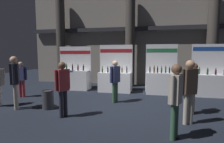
{
  "coord_description": "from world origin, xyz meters",
  "views": [
    {
      "loc": [
        0.95,
        -6.17,
        1.92
      ],
      "look_at": [
        -0.39,
        0.47,
        1.22
      ],
      "focal_mm": 27.15,
      "sensor_mm": 36.0,
      "label": 1
    }
  ],
  "objects_px": {
    "trash_bin": "(48,100)",
    "visitor_0": "(63,85)",
    "exhibitor_booth_0": "(73,78)",
    "visitor_1": "(15,77)",
    "visitor_7": "(189,87)",
    "visitor_2": "(115,78)",
    "visitor_6": "(193,84)",
    "visitor_8": "(21,76)",
    "exhibitor_booth_3": "(214,83)",
    "visitor_3": "(175,95)",
    "exhibitor_booth_2": "(161,81)",
    "exhibitor_booth_1": "(115,80)"
  },
  "relations": [
    {
      "from": "visitor_3",
      "to": "visitor_6",
      "type": "distance_m",
      "value": 2.02
    },
    {
      "from": "exhibitor_booth_3",
      "to": "visitor_1",
      "type": "relative_size",
      "value": 1.29
    },
    {
      "from": "trash_bin",
      "to": "visitor_0",
      "type": "xyz_separation_m",
      "value": [
        0.91,
        -0.62,
        0.67
      ]
    },
    {
      "from": "exhibitor_booth_3",
      "to": "visitor_0",
      "type": "xyz_separation_m",
      "value": [
        -5.51,
        -3.71,
        0.39
      ]
    },
    {
      "from": "visitor_2",
      "to": "visitor_7",
      "type": "height_order",
      "value": "visitor_7"
    },
    {
      "from": "visitor_1",
      "to": "visitor_3",
      "type": "xyz_separation_m",
      "value": [
        5.1,
        -1.11,
        -0.12
      ]
    },
    {
      "from": "visitor_0",
      "to": "visitor_2",
      "type": "distance_m",
      "value": 2.26
    },
    {
      "from": "exhibitor_booth_2",
      "to": "visitor_7",
      "type": "xyz_separation_m",
      "value": [
        0.42,
        -3.56,
        0.42
      ]
    },
    {
      "from": "trash_bin",
      "to": "visitor_0",
      "type": "relative_size",
      "value": 0.39
    },
    {
      "from": "exhibitor_booth_3",
      "to": "exhibitor_booth_0",
      "type": "bearing_deg",
      "value": 178.4
    },
    {
      "from": "visitor_1",
      "to": "visitor_2",
      "type": "distance_m",
      "value": 3.59
    },
    {
      "from": "visitor_7",
      "to": "visitor_2",
      "type": "bearing_deg",
      "value": 119.32
    },
    {
      "from": "exhibitor_booth_1",
      "to": "visitor_8",
      "type": "distance_m",
      "value": 4.33
    },
    {
      "from": "visitor_3",
      "to": "exhibitor_booth_0",
      "type": "bearing_deg",
      "value": -109.9
    },
    {
      "from": "visitor_2",
      "to": "visitor_1",
      "type": "bearing_deg",
      "value": -39.87
    },
    {
      "from": "exhibitor_booth_0",
      "to": "visitor_1",
      "type": "height_order",
      "value": "exhibitor_booth_0"
    },
    {
      "from": "exhibitor_booth_0",
      "to": "trash_bin",
      "type": "xyz_separation_m",
      "value": [
        0.5,
        -3.28,
        -0.29
      ]
    },
    {
      "from": "exhibitor_booth_3",
      "to": "visitor_1",
      "type": "distance_m",
      "value": 8.22
    },
    {
      "from": "trash_bin",
      "to": "visitor_2",
      "type": "height_order",
      "value": "visitor_2"
    },
    {
      "from": "visitor_7",
      "to": "visitor_3",
      "type": "bearing_deg",
      "value": -143.31
    },
    {
      "from": "exhibitor_booth_1",
      "to": "exhibitor_booth_2",
      "type": "distance_m",
      "value": 2.28
    },
    {
      "from": "trash_bin",
      "to": "visitor_6",
      "type": "distance_m",
      "value": 4.92
    },
    {
      "from": "exhibitor_booth_0",
      "to": "trash_bin",
      "type": "relative_size",
      "value": 3.56
    },
    {
      "from": "exhibitor_booth_0",
      "to": "visitor_0",
      "type": "distance_m",
      "value": 4.17
    },
    {
      "from": "visitor_3",
      "to": "visitor_7",
      "type": "xyz_separation_m",
      "value": [
        0.5,
        0.92,
        0.04
      ]
    },
    {
      "from": "visitor_0",
      "to": "visitor_8",
      "type": "relative_size",
      "value": 1.07
    },
    {
      "from": "visitor_2",
      "to": "visitor_6",
      "type": "height_order",
      "value": "visitor_2"
    },
    {
      "from": "trash_bin",
      "to": "visitor_2",
      "type": "bearing_deg",
      "value": 29.85
    },
    {
      "from": "visitor_7",
      "to": "trash_bin",
      "type": "bearing_deg",
      "value": 149.59
    },
    {
      "from": "visitor_8",
      "to": "visitor_3",
      "type": "bearing_deg",
      "value": 149.5
    },
    {
      "from": "visitor_1",
      "to": "visitor_7",
      "type": "xyz_separation_m",
      "value": [
        5.6,
        -0.19,
        -0.08
      ]
    },
    {
      "from": "trash_bin",
      "to": "visitor_7",
      "type": "height_order",
      "value": "visitor_7"
    },
    {
      "from": "visitor_8",
      "to": "exhibitor_booth_3",
      "type": "bearing_deg",
      "value": -175.1
    },
    {
      "from": "exhibitor_booth_1",
      "to": "trash_bin",
      "type": "xyz_separation_m",
      "value": [
        -1.82,
        -3.14,
        -0.28
      ]
    },
    {
      "from": "exhibitor_booth_2",
      "to": "exhibitor_booth_3",
      "type": "relative_size",
      "value": 1.01
    },
    {
      "from": "visitor_3",
      "to": "visitor_0",
      "type": "bearing_deg",
      "value": -77.52
    },
    {
      "from": "exhibitor_booth_3",
      "to": "visitor_7",
      "type": "distance_m",
      "value": 4.03
    },
    {
      "from": "visitor_0",
      "to": "visitor_2",
      "type": "xyz_separation_m",
      "value": [
        1.27,
        1.87,
        -0.0
      ]
    },
    {
      "from": "exhibitor_booth_3",
      "to": "visitor_8",
      "type": "bearing_deg",
      "value": -167.75
    },
    {
      "from": "visitor_1",
      "to": "visitor_8",
      "type": "xyz_separation_m",
      "value": [
        -0.98,
        1.49,
        -0.19
      ]
    },
    {
      "from": "visitor_1",
      "to": "visitor_7",
      "type": "height_order",
      "value": "visitor_1"
    },
    {
      "from": "exhibitor_booth_2",
      "to": "visitor_2",
      "type": "height_order",
      "value": "exhibitor_booth_2"
    },
    {
      "from": "exhibitor_booth_0",
      "to": "visitor_3",
      "type": "relative_size",
      "value": 1.37
    },
    {
      "from": "visitor_6",
      "to": "visitor_7",
      "type": "height_order",
      "value": "visitor_7"
    },
    {
      "from": "visitor_0",
      "to": "visitor_1",
      "type": "height_order",
      "value": "visitor_1"
    },
    {
      "from": "exhibitor_booth_2",
      "to": "trash_bin",
      "type": "bearing_deg",
      "value": -142.71
    },
    {
      "from": "exhibitor_booth_0",
      "to": "visitor_0",
      "type": "height_order",
      "value": "exhibitor_booth_0"
    },
    {
      "from": "exhibitor_booth_1",
      "to": "visitor_3",
      "type": "height_order",
      "value": "exhibitor_booth_1"
    },
    {
      "from": "exhibitor_booth_1",
      "to": "exhibitor_booth_2",
      "type": "bearing_deg",
      "value": -0.61
    },
    {
      "from": "visitor_2",
      "to": "visitor_8",
      "type": "xyz_separation_m",
      "value": [
        -4.24,
        -0.01,
        -0.06
      ]
    }
  ]
}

